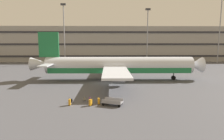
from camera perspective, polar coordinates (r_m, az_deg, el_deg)
ground_plane at (r=37.74m, az=-1.76°, el=-3.90°), size 600.00×600.00×0.00m
terminal_structure at (r=84.81m, az=-1.63°, el=7.67°), size 155.79×16.85×14.00m
airliner at (r=40.42m, az=1.59°, el=1.23°), size 35.76×28.82×9.96m
light_mast_left at (r=73.52m, az=-13.95°, el=11.56°), size 1.80×0.50×21.48m
light_mast_center_left at (r=73.33m, az=10.39°, el=11.03°), size 1.80×0.50×19.90m
light_mast_center_right at (r=83.18m, az=29.23°, el=11.64°), size 1.80×0.50×25.12m
suitcase_orange at (r=25.38m, az=-12.38°, el=-9.20°), size 0.25×0.41×1.01m
suitcase_purple at (r=24.84m, az=-6.35°, el=-9.44°), size 0.43×0.53×0.92m
suitcase_teal at (r=26.02m, az=-6.52°, el=-8.72°), size 0.23×0.44×0.86m
suitcase_upright at (r=25.27m, az=-3.93°, el=-9.09°), size 0.33×0.40×0.95m
backpack_small at (r=26.53m, az=-11.83°, el=-8.83°), size 0.30×0.23×0.57m
backpack_large at (r=26.59m, az=-3.80°, el=-8.65°), size 0.23×0.35×0.54m
backpack_scuffed at (r=26.87m, az=-8.14°, el=-8.52°), size 0.38×0.30×0.56m
baggage_cart at (r=24.88m, az=0.11°, el=-9.38°), size 3.34×2.07×0.82m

